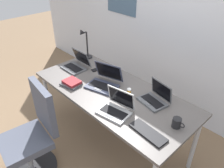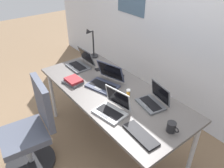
{
  "view_description": "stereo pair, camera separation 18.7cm",
  "coord_description": "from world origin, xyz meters",
  "px_view_note": "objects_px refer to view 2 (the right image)",
  "views": [
    {
      "loc": [
        1.39,
        -1.32,
        2.04
      ],
      "look_at": [
        0.0,
        0.0,
        0.82
      ],
      "focal_mm": 35.49,
      "sensor_mm": 36.0,
      "label": 1
    },
    {
      "loc": [
        1.51,
        -1.17,
        2.04
      ],
      "look_at": [
        0.0,
        0.0,
        0.82
      ],
      "focal_mm": 35.49,
      "sensor_mm": 36.0,
      "label": 2
    }
  ],
  "objects_px": {
    "book_stack": "(73,81)",
    "pill_bottle": "(128,93)",
    "coffee_mug": "(172,127)",
    "cell_phone": "(101,69)",
    "office_chair": "(32,134)",
    "laptop_by_keyboard": "(153,101)",
    "external_keyboard": "(141,135)",
    "laptop_far_corner": "(80,63)",
    "computer_mouse": "(120,76)",
    "laptop_back_left": "(105,81)",
    "desk_lamp": "(91,43)",
    "laptop_center": "(112,108)"
  },
  "relations": [
    {
      "from": "book_stack",
      "to": "pill_bottle",
      "type": "bearing_deg",
      "value": 29.19
    },
    {
      "from": "pill_bottle",
      "to": "coffee_mug",
      "type": "xyz_separation_m",
      "value": [
        0.58,
        -0.05,
        0.0
      ]
    },
    {
      "from": "book_stack",
      "to": "cell_phone",
      "type": "bearing_deg",
      "value": 99.84
    },
    {
      "from": "book_stack",
      "to": "office_chair",
      "type": "bearing_deg",
      "value": -79.54
    },
    {
      "from": "laptop_by_keyboard",
      "to": "external_keyboard",
      "type": "relative_size",
      "value": 0.91
    },
    {
      "from": "laptop_far_corner",
      "to": "pill_bottle",
      "type": "height_order",
      "value": "laptop_far_corner"
    },
    {
      "from": "computer_mouse",
      "to": "pill_bottle",
      "type": "distance_m",
      "value": 0.39
    },
    {
      "from": "external_keyboard",
      "to": "office_chair",
      "type": "relative_size",
      "value": 0.34
    },
    {
      "from": "external_keyboard",
      "to": "book_stack",
      "type": "relative_size",
      "value": 1.41
    },
    {
      "from": "computer_mouse",
      "to": "book_stack",
      "type": "relative_size",
      "value": 0.41
    },
    {
      "from": "laptop_back_left",
      "to": "coffee_mug",
      "type": "relative_size",
      "value": 3.48
    },
    {
      "from": "external_keyboard",
      "to": "cell_phone",
      "type": "bearing_deg",
      "value": 164.28
    },
    {
      "from": "desk_lamp",
      "to": "coffee_mug",
      "type": "relative_size",
      "value": 3.54
    },
    {
      "from": "laptop_back_left",
      "to": "cell_phone",
      "type": "bearing_deg",
      "value": 152.09
    },
    {
      "from": "laptop_center",
      "to": "computer_mouse",
      "type": "distance_m",
      "value": 0.64
    },
    {
      "from": "desk_lamp",
      "to": "laptop_far_corner",
      "type": "bearing_deg",
      "value": -61.81
    },
    {
      "from": "laptop_far_corner",
      "to": "laptop_by_keyboard",
      "type": "xyz_separation_m",
      "value": [
        1.09,
        0.15,
        -0.0
      ]
    },
    {
      "from": "laptop_center",
      "to": "coffee_mug",
      "type": "distance_m",
      "value": 0.54
    },
    {
      "from": "laptop_center",
      "to": "computer_mouse",
      "type": "height_order",
      "value": "laptop_center"
    },
    {
      "from": "laptop_by_keyboard",
      "to": "coffee_mug",
      "type": "xyz_separation_m",
      "value": [
        0.34,
        -0.15,
        0.0
      ]
    },
    {
      "from": "laptop_back_left",
      "to": "desk_lamp",
      "type": "bearing_deg",
      "value": 158.0
    },
    {
      "from": "laptop_far_corner",
      "to": "pill_bottle",
      "type": "relative_size",
      "value": 3.74
    },
    {
      "from": "book_stack",
      "to": "office_chair",
      "type": "distance_m",
      "value": 0.69
    },
    {
      "from": "laptop_by_keyboard",
      "to": "book_stack",
      "type": "xyz_separation_m",
      "value": [
        -0.8,
        -0.41,
        -0.02
      ]
    },
    {
      "from": "laptop_center",
      "to": "laptop_far_corner",
      "type": "bearing_deg",
      "value": 166.16
    },
    {
      "from": "desk_lamp",
      "to": "pill_bottle",
      "type": "xyz_separation_m",
      "value": [
        0.98,
        -0.21,
        -0.16
      ]
    },
    {
      "from": "desk_lamp",
      "to": "laptop_back_left",
      "type": "height_order",
      "value": "desk_lamp"
    },
    {
      "from": "desk_lamp",
      "to": "pill_bottle",
      "type": "bearing_deg",
      "value": -12.14
    },
    {
      "from": "computer_mouse",
      "to": "pill_bottle",
      "type": "height_order",
      "value": "pill_bottle"
    },
    {
      "from": "book_stack",
      "to": "coffee_mug",
      "type": "height_order",
      "value": "coffee_mug"
    },
    {
      "from": "laptop_far_corner",
      "to": "book_stack",
      "type": "distance_m",
      "value": 0.39
    },
    {
      "from": "office_chair",
      "to": "laptop_far_corner",
      "type": "bearing_deg",
      "value": 114.93
    },
    {
      "from": "desk_lamp",
      "to": "laptop_center",
      "type": "xyz_separation_m",
      "value": [
        1.08,
        -0.49,
        -0.15
      ]
    },
    {
      "from": "laptop_back_left",
      "to": "laptop_by_keyboard",
      "type": "distance_m",
      "value": 0.58
    },
    {
      "from": "computer_mouse",
      "to": "external_keyboard",
      "type": "bearing_deg",
      "value": 0.64
    },
    {
      "from": "coffee_mug",
      "to": "pill_bottle",
      "type": "bearing_deg",
      "value": 175.35
    },
    {
      "from": "laptop_center",
      "to": "office_chair",
      "type": "relative_size",
      "value": 0.33
    },
    {
      "from": "laptop_back_left",
      "to": "laptop_far_corner",
      "type": "bearing_deg",
      "value": 178.56
    },
    {
      "from": "laptop_by_keyboard",
      "to": "office_chair",
      "type": "bearing_deg",
      "value": -125.17
    },
    {
      "from": "laptop_far_corner",
      "to": "laptop_by_keyboard",
      "type": "relative_size",
      "value": 0.98
    },
    {
      "from": "laptop_by_keyboard",
      "to": "laptop_back_left",
      "type": "bearing_deg",
      "value": -163.73
    },
    {
      "from": "laptop_center",
      "to": "cell_phone",
      "type": "xyz_separation_m",
      "value": [
        -0.73,
        0.39,
        -0.04
      ]
    },
    {
      "from": "cell_phone",
      "to": "coffee_mug",
      "type": "xyz_separation_m",
      "value": [
        1.22,
        -0.16,
        0.04
      ]
    },
    {
      "from": "desk_lamp",
      "to": "coffee_mug",
      "type": "xyz_separation_m",
      "value": [
        1.56,
        -0.26,
        -0.15
      ]
    },
    {
      "from": "book_stack",
      "to": "laptop_center",
      "type": "bearing_deg",
      "value": 2.96
    },
    {
      "from": "external_keyboard",
      "to": "book_stack",
      "type": "xyz_separation_m",
      "value": [
        -1.03,
        -0.03,
        0.02
      ]
    },
    {
      "from": "book_stack",
      "to": "laptop_back_left",
      "type": "bearing_deg",
      "value": 45.49
    },
    {
      "from": "laptop_by_keyboard",
      "to": "pill_bottle",
      "type": "height_order",
      "value": "laptop_by_keyboard"
    },
    {
      "from": "cell_phone",
      "to": "coffee_mug",
      "type": "bearing_deg",
      "value": 5.5
    },
    {
      "from": "laptop_far_corner",
      "to": "office_chair",
      "type": "bearing_deg",
      "value": -65.07
    }
  ]
}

